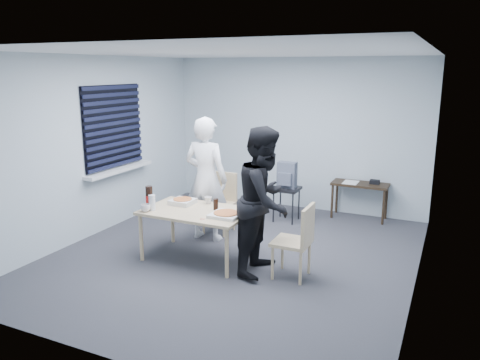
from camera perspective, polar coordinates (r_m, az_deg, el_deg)
The scene contains 19 objects.
room at distance 7.40m, azimuth -14.94°, elevation 5.46°, with size 5.00×5.00×5.00m.
dining_table at distance 6.01m, azimuth -5.31°, elevation -4.23°, with size 1.34×0.85×0.65m.
chair_far at distance 7.05m, azimuth -2.29°, elevation -2.18°, with size 0.42×0.42×0.89m.
chair_right at distance 5.50m, azimuth 7.18°, elevation -6.87°, with size 0.42×0.42×0.89m.
person_white at distance 6.63m, azimuth -4.16°, elevation 0.11°, with size 0.65×0.42×1.77m, color white.
person_black at distance 5.55m, azimuth 3.02°, elevation -2.54°, with size 0.86×0.47×1.77m, color black.
side_table at distance 7.85m, azimuth 14.42°, elevation -0.92°, with size 0.90×0.40×0.60m.
stool at distance 7.54m, azimuth 5.70°, elevation -1.72°, with size 0.40×0.40×0.56m.
backpack at distance 7.46m, azimuth 5.72°, elevation 0.57°, with size 0.30×0.22×0.41m.
pizza_box_a at distance 6.27m, azimuth -7.01°, elevation -2.60°, with size 0.29×0.29×0.07m.
pizza_box_b at distance 5.72m, azimuth -1.71°, elevation -4.21°, with size 0.36×0.36×0.05m.
mug_a at distance 6.01m, azimuth -11.44°, elevation -3.35°, with size 0.12×0.12×0.10m, color silver.
mug_b at distance 6.25m, azimuth -3.90°, elevation -2.47°, with size 0.10×0.10×0.09m, color silver.
cola_glass at distance 5.97m, azimuth -2.97°, elevation -2.98°, with size 0.07×0.07×0.14m, color black.
soda_bottle at distance 6.09m, azimuth -10.99°, elevation -2.18°, with size 0.09×0.09×0.30m.
plastic_cups at distance 6.04m, azimuth -10.68°, elevation -2.73°, with size 0.08×0.08×0.20m, color silver.
rubber_band at distance 5.64m, azimuth -4.61°, elevation -4.76°, with size 0.06×0.06×0.00m, color red.
papers at distance 7.83m, azimuth 13.34°, elevation -0.28°, with size 0.23×0.31×0.01m, color white.
black_box at distance 7.83m, azimuth 16.10°, elevation -0.23°, with size 0.15×0.11×0.06m, color black.
Camera 1 is at (2.51, -5.23, 2.41)m, focal length 35.00 mm.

